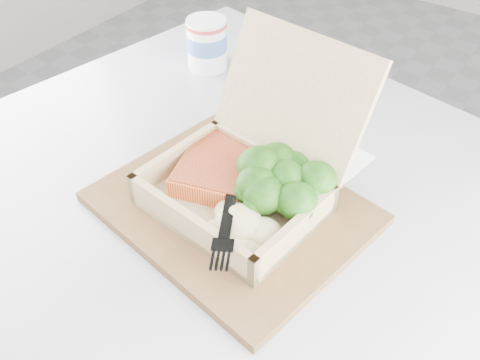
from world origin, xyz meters
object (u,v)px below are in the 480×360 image
Objects in this scene: paper_cup at (207,42)px; takeout_container at (253,164)px; cafe_table at (218,284)px; serving_tray at (232,208)px.

takeout_container is at bearing -42.28° from paper_cup.
paper_cup is (-0.22, 0.26, 0.24)m from cafe_table.
serving_tray is at bearing -14.09° from cafe_table.
cafe_table is 0.26m from takeout_container.
serving_tray is 3.58× the size of paper_cup.
paper_cup is (-0.25, 0.27, 0.04)m from serving_tray.
serving_tray is at bearing -47.11° from paper_cup.
serving_tray is 0.06m from takeout_container.
takeout_container is 2.85× the size of paper_cup.
takeout_container reaches higher than cafe_table.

